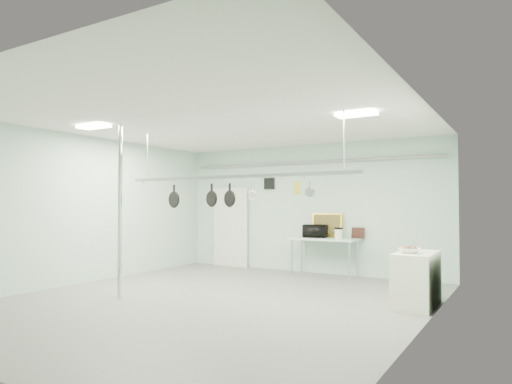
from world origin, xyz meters
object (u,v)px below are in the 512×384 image
Objects in this scene: skillet_mid at (212,195)px; skillet_right at (230,194)px; fruit_bowl at (410,250)px; side_cabinet at (416,279)px; chrome_pole at (120,210)px; skillet_left at (174,196)px; coffee_canister at (339,234)px; pot_rack at (233,175)px; microwave at (315,231)px; prep_table at (324,241)px.

skillet_mid is 1.00× the size of skillet_right.
skillet_mid is 0.40m from skillet_right.
skillet_right is (-2.95, -0.90, 0.94)m from fruit_bowl.
skillet_mid is (-3.42, -1.10, 1.43)m from side_cabinet.
skillet_mid is (1.43, 0.90, 0.28)m from chrome_pole.
fruit_bowl is at bearing 25.20° from skillet_left.
coffee_canister reaches higher than fruit_bowl.
microwave is at bearing 87.23° from pot_rack.
chrome_pole reaches higher than microwave.
skillet_mid is (-3.36, -0.90, 0.94)m from fruit_bowl.
coffee_canister is (0.78, 3.25, -1.22)m from pot_rack.
chrome_pole is 2.67× the size of side_cabinet.
prep_table is (2.30, 4.20, -0.77)m from chrome_pole.
chrome_pole is 2.06m from skillet_right.
fruit_bowl is at bearing -43.92° from prep_table.
side_cabinet is 2.91× the size of skillet_right.
side_cabinet is 0.53m from fruit_bowl.
chrome_pole reaches higher than coffee_canister.
chrome_pole is 2.00× the size of prep_table.
skillet_mid reaches higher than side_cabinet.
microwave is at bearing 94.97° from skillet_mid.
pot_rack is at bearing -159.55° from side_cabinet.
chrome_pole is 7.80× the size of skillet_mid.
prep_table is at bearing 90.94° from skillet_mid.
pot_rack is at bearing -162.60° from fruit_bowl.
microwave is at bearing 173.17° from coffee_canister.
fruit_bowl is at bearing 30.81° from skillet_mid.
coffee_canister is at bearing 57.14° from chrome_pole.
skillet_left is 1.07× the size of skillet_right.
skillet_right is at bearing 13.23° from skillet_left.
pot_rack is (-0.40, -3.30, 1.40)m from prep_table.
prep_table is 1.33× the size of side_cabinet.
prep_table is 3.39m from side_cabinet.
skillet_mid reaches higher than microwave.
microwave is 0.63m from coffee_canister.
pot_rack is 8.71× the size of microwave.
coffee_canister is at bearing 93.96° from skillet_right.
chrome_pole is at bearing -132.07° from skillet_mid.
skillet_mid is at bearing -104.79° from prep_table.
skillet_mid reaches higher than coffee_canister.
skillet_mid is (-0.47, 0.00, -0.35)m from pot_rack.
coffee_canister is 0.53× the size of skillet_right.
fruit_bowl is 3.23m from skillet_right.
skillet_left is at bearing 53.88° from microwave.
fruit_bowl is 3.60m from skillet_mid.
skillet_mid is at bearing -161.43° from skillet_right.
prep_table is at bearing 172.68° from coffee_canister.
side_cabinet is at bearing 33.55° from skillet_mid.
fruit_bowl reaches higher than side_cabinet.
pot_rack is 11.70× the size of skillet_mid.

